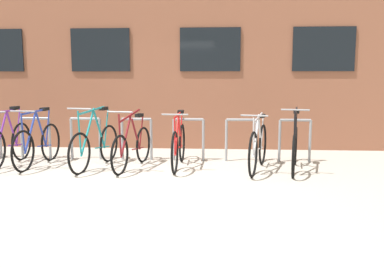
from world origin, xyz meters
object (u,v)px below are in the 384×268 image
Objects in this scene: bicycle_silver at (258,147)px; bicycle_teal at (95,145)px; bicycle_purple at (8,143)px; bicycle_black at (295,147)px; bicycle_blue at (38,144)px; bicycle_red at (179,145)px; bicycle_maroon at (132,146)px.

bicycle_silver is 0.99× the size of bicycle_teal.
bicycle_silver is 4.50m from bicycle_purple.
bicycle_black is 1.04× the size of bicycle_purple.
bicycle_black is at bearing -0.69° from bicycle_blue.
bicycle_teal is at bearing -174.67° from bicycle_red.
bicycle_maroon is 0.99× the size of bicycle_black.
bicycle_blue is at bearing -178.48° from bicycle_red.
bicycle_purple is (-0.56, 0.02, 0.00)m from bicycle_blue.
bicycle_maroon is at bearing -170.36° from bicycle_red.
bicycle_black reaches higher than bicycle_silver.
bicycle_silver is (1.39, -0.15, 0.01)m from bicycle_red.
bicycle_black is 1.00× the size of bicycle_silver.
bicycle_silver is at bearing -1.13° from bicycle_blue.
bicycle_blue reaches higher than bicycle_red.
bicycle_purple reaches higher than bicycle_red.
bicycle_black is at bearing -3.47° from bicycle_red.
bicycle_black is 3.49m from bicycle_teal.
bicycle_red is at bearing 174.04° from bicycle_silver.
bicycle_black reaches higher than bicycle_purple.
bicycle_blue is 1.08m from bicycle_teal.
bicycle_red is 1.40m from bicycle_silver.
bicycle_maroon is 0.67m from bicycle_teal.
bicycle_maroon reaches higher than bicycle_silver.
bicycle_silver is (2.20, -0.01, 0.02)m from bicycle_maroon.
bicycle_red is at bearing 9.64° from bicycle_maroon.
bicycle_teal is 1.04× the size of bicycle_purple.
bicycle_red is 0.99× the size of bicycle_teal.
bicycle_purple is (-4.50, 0.10, 0.00)m from bicycle_silver.
bicycle_maroon is (-0.81, -0.14, -0.02)m from bicycle_red.
bicycle_black is at bearing 0.30° from bicycle_maroon.
bicycle_red is at bearing 5.33° from bicycle_teal.
bicycle_blue is at bearing -1.99° from bicycle_purple.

